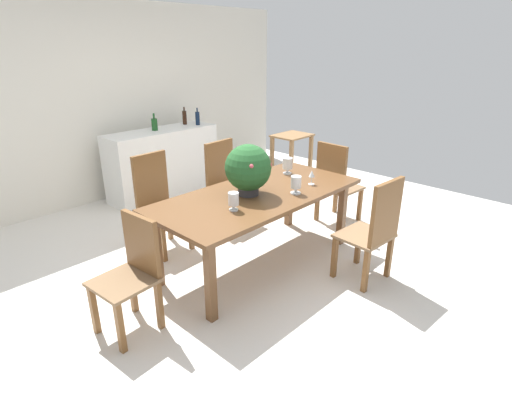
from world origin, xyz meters
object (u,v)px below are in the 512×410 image
at_px(wine_bottle_dark, 198,118).
at_px(kitchen_counter, 163,163).
at_px(chair_foot_end, 335,181).
at_px(wine_glass, 312,174).
at_px(chair_far_left, 158,199).
at_px(chair_near_right, 375,227).
at_px(wine_bottle_green, 154,124).
at_px(wine_bottle_tall, 185,117).
at_px(crystal_vase_right, 288,164).
at_px(flower_centerpiece, 248,169).
at_px(side_table, 292,147).
at_px(crystal_vase_left, 296,183).
at_px(chair_head_end, 133,269).
at_px(crystal_vase_center_near, 233,200).
at_px(chair_far_right, 225,179).
at_px(dining_table, 258,200).

bearing_deg(wine_bottle_dark, kitchen_counter, 171.44).
xyz_separation_m(chair_foot_end, wine_glass, (-0.79, -0.22, 0.31)).
distance_m(chair_far_left, kitchen_counter, 1.68).
bearing_deg(chair_near_right, wine_bottle_green, -85.61).
bearing_deg(wine_bottle_green, wine_bottle_tall, 6.29).
distance_m(chair_near_right, crystal_vase_right, 1.23).
relative_size(chair_near_right, wine_glass, 6.74).
height_order(flower_centerpiece, wine_bottle_dark, flower_centerpiece).
distance_m(wine_bottle_green, side_table, 2.15).
bearing_deg(side_table, chair_near_right, -127.22).
bearing_deg(wine_glass, wine_bottle_tall, 80.34).
height_order(crystal_vase_right, side_table, crystal_vase_right).
distance_m(crystal_vase_left, side_table, 2.75).
xyz_separation_m(chair_foot_end, side_table, (0.99, 1.47, -0.01)).
distance_m(crystal_vase_right, wine_bottle_dark, 2.13).
xyz_separation_m(flower_centerpiece, side_table, (2.43, 1.44, -0.47)).
relative_size(chair_foot_end, side_table, 1.38).
height_order(chair_head_end, wine_bottle_tall, wine_bottle_tall).
bearing_deg(wine_bottle_tall, flower_centerpiece, -114.54).
distance_m(chair_far_left, wine_glass, 1.61).
height_order(chair_near_right, wine_bottle_dark, wine_bottle_dark).
distance_m(crystal_vase_left, wine_bottle_tall, 2.81).
xyz_separation_m(chair_far_left, kitchen_counter, (0.99, 1.35, -0.08)).
height_order(crystal_vase_center_near, wine_bottle_tall, wine_bottle_tall).
bearing_deg(wine_glass, chair_far_right, 93.89).
height_order(flower_centerpiece, wine_bottle_green, flower_centerpiece).
distance_m(crystal_vase_left, crystal_vase_right, 0.62).
bearing_deg(chair_far_left, side_table, 7.42).
relative_size(crystal_vase_center_near, wine_bottle_green, 0.69).
xyz_separation_m(chair_far_right, wine_bottle_tall, (0.53, 1.44, 0.50)).
xyz_separation_m(crystal_vase_left, wine_bottle_tall, (0.77, 2.70, 0.20)).
height_order(chair_foot_end, chair_far_left, chair_far_left).
distance_m(chair_head_end, chair_far_left, 1.33).
height_order(chair_far_left, crystal_vase_right, chair_far_left).
bearing_deg(chair_far_left, chair_head_end, -133.94).
xyz_separation_m(crystal_vase_left, wine_bottle_green, (0.21, 2.64, 0.18)).
bearing_deg(dining_table, wine_bottle_dark, 64.00).
height_order(flower_centerpiece, wine_glass, flower_centerpiece).
height_order(dining_table, flower_centerpiece, flower_centerpiece).
height_order(chair_far_left, side_table, chair_far_left).
distance_m(dining_table, chair_foot_end, 1.35).
bearing_deg(chair_near_right, wine_bottle_dark, -97.12).
height_order(chair_foot_end, chair_near_right, chair_foot_end).
xyz_separation_m(dining_table, chair_far_right, (0.46, 0.99, -0.12)).
xyz_separation_m(kitchen_counter, wine_bottle_tall, (0.48, 0.08, 0.58)).
bearing_deg(crystal_vase_left, crystal_vase_right, 46.81).
xyz_separation_m(chair_foot_end, crystal_vase_center_near, (-1.80, -0.15, 0.30)).
relative_size(dining_table, chair_far_right, 2.10).
distance_m(dining_table, chair_far_left, 1.11).
distance_m(chair_foot_end, wine_bottle_dark, 2.32).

